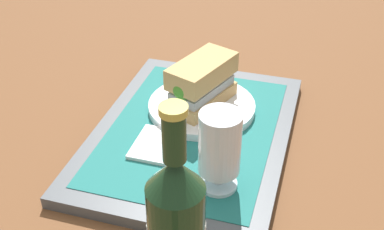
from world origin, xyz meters
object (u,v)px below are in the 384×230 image
sandwich (200,83)px  beer_glass (220,149)px  plate (201,106)px  beer_bottle (176,229)px

sandwich → beer_glass: (0.18, 0.08, 0.01)m
plate → beer_glass: (0.18, 0.08, 0.06)m
plate → sandwich: bearing=-20.4°
sandwich → beer_bottle: (0.35, 0.07, 0.03)m
plate → beer_bottle: (0.36, 0.07, 0.08)m
plate → sandwich: (0.00, -0.00, 0.05)m
plate → beer_bottle: 0.37m
plate → sandwich: 0.05m
sandwich → plate: bearing=180.0°
beer_bottle → sandwich: bearing=-168.6°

